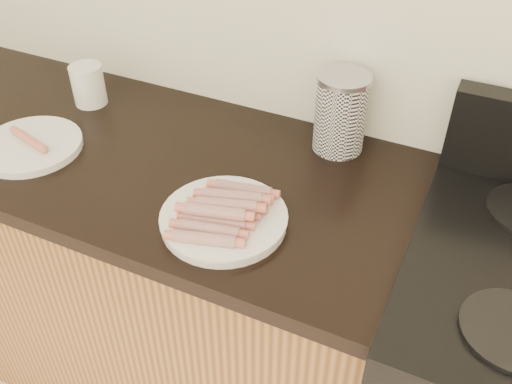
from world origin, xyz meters
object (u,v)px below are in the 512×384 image
at_px(side_plate, 31,146).
at_px(canister, 341,113).
at_px(mug, 88,85).
at_px(main_plate, 224,220).

height_order(side_plate, canister, canister).
height_order(canister, mug, canister).
xyz_separation_m(side_plate, canister, (0.68, 0.33, 0.09)).
bearing_deg(side_plate, canister, 25.75).
distance_m(main_plate, side_plate, 0.56).
bearing_deg(main_plate, side_plate, 175.88).
xyz_separation_m(side_plate, mug, (-0.00, 0.25, 0.05)).
height_order(side_plate, mug, mug).
bearing_deg(side_plate, main_plate, -4.12).
height_order(main_plate, side_plate, same).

